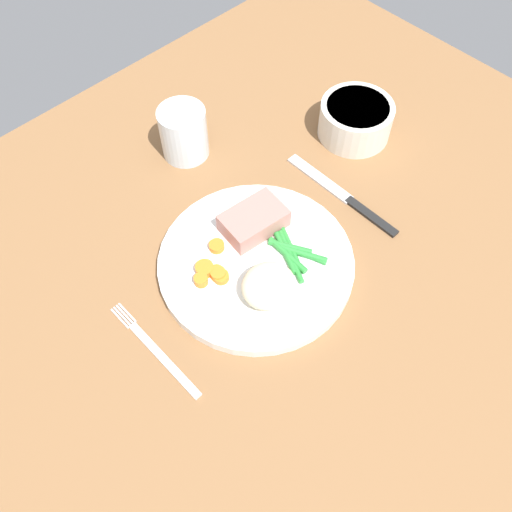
# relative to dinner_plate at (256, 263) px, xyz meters

# --- Properties ---
(dining_table) EXTENTS (1.20, 0.90, 0.02)m
(dining_table) POSITION_rel_dinner_plate_xyz_m (-0.01, 0.01, -0.02)
(dining_table) COLOR brown
(dining_table) RESTS_ON ground
(dinner_plate) EXTENTS (0.26, 0.26, 0.02)m
(dinner_plate) POSITION_rel_dinner_plate_xyz_m (0.00, 0.00, 0.00)
(dinner_plate) COLOR white
(dinner_plate) RESTS_ON dining_table
(meat_portion) EXTENTS (0.09, 0.07, 0.03)m
(meat_portion) POSITION_rel_dinner_plate_xyz_m (0.04, 0.04, 0.02)
(meat_portion) COLOR #B2756B
(meat_portion) RESTS_ON dinner_plate
(mashed_potatoes) EXTENTS (0.07, 0.07, 0.04)m
(mashed_potatoes) POSITION_rel_dinner_plate_xyz_m (-0.02, -0.05, 0.03)
(mashed_potatoes) COLOR beige
(mashed_potatoes) RESTS_ON dinner_plate
(carrot_slices) EXTENTS (0.07, 0.06, 0.01)m
(carrot_slices) POSITION_rel_dinner_plate_xyz_m (-0.05, 0.03, 0.01)
(carrot_slices) COLOR orange
(carrot_slices) RESTS_ON dinner_plate
(green_beans) EXTENTS (0.06, 0.09, 0.01)m
(green_beans) POSITION_rel_dinner_plate_xyz_m (0.04, -0.03, 0.01)
(green_beans) COLOR #2D8C38
(green_beans) RESTS_ON dinner_plate
(fork) EXTENTS (0.01, 0.17, 0.00)m
(fork) POSITION_rel_dinner_plate_xyz_m (-0.17, -0.00, -0.01)
(fork) COLOR silver
(fork) RESTS_ON dining_table
(knife) EXTENTS (0.02, 0.20, 0.01)m
(knife) POSITION_rel_dinner_plate_xyz_m (0.18, -0.00, -0.01)
(knife) COLOR black
(knife) RESTS_ON dining_table
(water_glass) EXTENTS (0.07, 0.07, 0.08)m
(water_glass) POSITION_rel_dinner_plate_xyz_m (0.07, 0.23, 0.03)
(water_glass) COLOR silver
(water_glass) RESTS_ON dining_table
(salad_bowl) EXTENTS (0.11, 0.11, 0.06)m
(salad_bowl) POSITION_rel_dinner_plate_xyz_m (0.29, 0.07, 0.02)
(salad_bowl) COLOR silver
(salad_bowl) RESTS_ON dining_table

